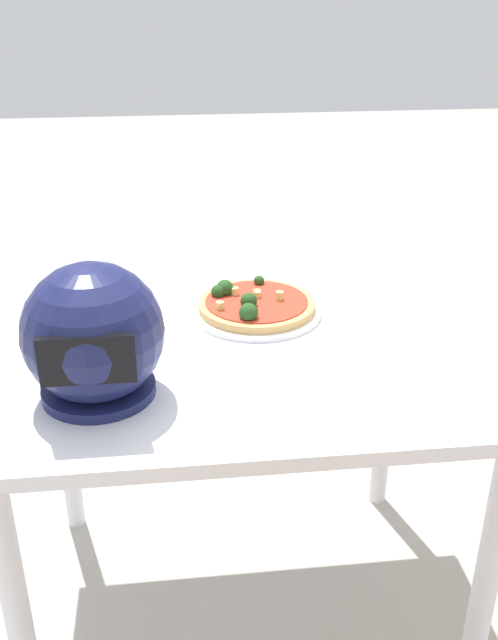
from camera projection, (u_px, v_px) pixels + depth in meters
ground_plane at (242, 600)px, 1.87m from camera, size 14.00×14.00×0.00m
dining_table at (241, 384)px, 1.58m from camera, size 1.03×0.82×0.75m
pizza_plate at (257, 311)px, 1.67m from camera, size 0.30×0.30×0.01m
pizza at (254, 304)px, 1.66m from camera, size 0.27×0.27×0.05m
motorcycle_helmet at (93, 336)px, 1.30m from camera, size 0.26×0.26×0.26m
drinking_glass at (60, 325)px, 1.51m from camera, size 0.07×0.07×0.10m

